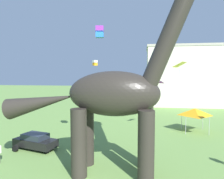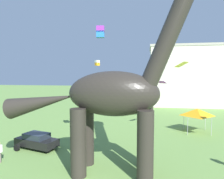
{
  "view_description": "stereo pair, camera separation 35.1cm",
  "coord_description": "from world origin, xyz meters",
  "px_view_note": "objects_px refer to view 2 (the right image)",
  "views": [
    {
      "loc": [
        3.44,
        -10.52,
        7.26
      ],
      "look_at": [
        1.0,
        6.11,
        6.05
      ],
      "focal_mm": 33.67,
      "sensor_mm": 36.0,
      "label": 1
    },
    {
      "loc": [
        3.78,
        -10.47,
        7.26
      ],
      "look_at": [
        1.0,
        6.11,
        6.05
      ],
      "focal_mm": 33.67,
      "sensor_mm": 36.0,
      "label": 2
    }
  ],
  "objects_px": {
    "kite_far_right": "(161,82)",
    "kite_far_left": "(181,65)",
    "kite_high_right": "(100,32)",
    "parked_sedan_left": "(37,141)",
    "festival_canopy_tent": "(197,112)",
    "kite_mid_center": "(97,63)",
    "dinosaur_sculpture": "(112,94)",
    "kite_apex": "(122,91)"
  },
  "relations": [
    {
      "from": "parked_sedan_left",
      "to": "kite_high_right",
      "type": "bearing_deg",
      "value": 22.16
    },
    {
      "from": "parked_sedan_left",
      "to": "kite_far_right",
      "type": "relative_size",
      "value": 2.72
    },
    {
      "from": "kite_far_right",
      "to": "parked_sedan_left",
      "type": "bearing_deg",
      "value": -132.9
    },
    {
      "from": "kite_high_right",
      "to": "kite_mid_center",
      "type": "distance_m",
      "value": 14.06
    },
    {
      "from": "kite_far_right",
      "to": "kite_apex",
      "type": "relative_size",
      "value": 2.17
    },
    {
      "from": "festival_canopy_tent",
      "to": "kite_apex",
      "type": "bearing_deg",
      "value": -162.49
    },
    {
      "from": "dinosaur_sculpture",
      "to": "kite_high_right",
      "type": "relative_size",
      "value": 15.87
    },
    {
      "from": "kite_far_left",
      "to": "kite_apex",
      "type": "height_order",
      "value": "kite_far_left"
    },
    {
      "from": "parked_sedan_left",
      "to": "festival_canopy_tent",
      "type": "xyz_separation_m",
      "value": [
        16.81,
        8.79,
        1.74
      ]
    },
    {
      "from": "parked_sedan_left",
      "to": "kite_far_right",
      "type": "height_order",
      "value": "kite_far_right"
    },
    {
      "from": "dinosaur_sculpture",
      "to": "kite_mid_center",
      "type": "height_order",
      "value": "dinosaur_sculpture"
    },
    {
      "from": "kite_apex",
      "to": "kite_far_right",
      "type": "bearing_deg",
      "value": 57.16
    },
    {
      "from": "kite_mid_center",
      "to": "kite_far_left",
      "type": "distance_m",
      "value": 14.08
    },
    {
      "from": "festival_canopy_tent",
      "to": "kite_far_right",
      "type": "height_order",
      "value": "kite_far_right"
    },
    {
      "from": "festival_canopy_tent",
      "to": "kite_high_right",
      "type": "relative_size",
      "value": 3.08
    },
    {
      "from": "kite_mid_center",
      "to": "kite_apex",
      "type": "height_order",
      "value": "kite_mid_center"
    },
    {
      "from": "kite_far_right",
      "to": "kite_far_left",
      "type": "bearing_deg",
      "value": -76.83
    },
    {
      "from": "kite_high_right",
      "to": "kite_far_right",
      "type": "height_order",
      "value": "kite_high_right"
    },
    {
      "from": "parked_sedan_left",
      "to": "kite_high_right",
      "type": "xyz_separation_m",
      "value": [
        6.26,
        0.71,
        10.38
      ]
    },
    {
      "from": "parked_sedan_left",
      "to": "kite_far_right",
      "type": "bearing_deg",
      "value": 62.78
    },
    {
      "from": "parked_sedan_left",
      "to": "kite_mid_center",
      "type": "relative_size",
      "value": 5.32
    },
    {
      "from": "festival_canopy_tent",
      "to": "parked_sedan_left",
      "type": "bearing_deg",
      "value": -152.39
    },
    {
      "from": "festival_canopy_tent",
      "to": "kite_far_right",
      "type": "xyz_separation_m",
      "value": [
        -4.11,
        4.88,
        3.57
      ]
    },
    {
      "from": "dinosaur_sculpture",
      "to": "festival_canopy_tent",
      "type": "distance_m",
      "value": 15.51
    },
    {
      "from": "festival_canopy_tent",
      "to": "kite_far_left",
      "type": "distance_m",
      "value": 6.76
    },
    {
      "from": "festival_canopy_tent",
      "to": "kite_mid_center",
      "type": "xyz_separation_m",
      "value": [
        -14.1,
        5.35,
        6.54
      ]
    },
    {
      "from": "kite_far_left",
      "to": "kite_far_right",
      "type": "bearing_deg",
      "value": 103.17
    },
    {
      "from": "parked_sedan_left",
      "to": "kite_far_left",
      "type": "distance_m",
      "value": 17.47
    },
    {
      "from": "dinosaur_sculpture",
      "to": "kite_far_left",
      "type": "height_order",
      "value": "dinosaur_sculpture"
    },
    {
      "from": "festival_canopy_tent",
      "to": "kite_mid_center",
      "type": "bearing_deg",
      "value": 159.21
    },
    {
      "from": "dinosaur_sculpture",
      "to": "kite_far_right",
      "type": "bearing_deg",
      "value": 102.36
    },
    {
      "from": "dinosaur_sculpture",
      "to": "kite_high_right",
      "type": "xyz_separation_m",
      "value": [
        -1.84,
        4.31,
        5.32
      ]
    },
    {
      "from": "dinosaur_sculpture",
      "to": "parked_sedan_left",
      "type": "xyz_separation_m",
      "value": [
        -8.1,
        3.59,
        -5.06
      ]
    },
    {
      "from": "kite_high_right",
      "to": "kite_far_left",
      "type": "distance_m",
      "value": 10.3
    },
    {
      "from": "kite_mid_center",
      "to": "kite_far_left",
      "type": "relative_size",
      "value": 0.37
    },
    {
      "from": "kite_far_right",
      "to": "kite_high_right",
      "type": "bearing_deg",
      "value": -116.42
    },
    {
      "from": "kite_far_left",
      "to": "kite_apex",
      "type": "relative_size",
      "value": 2.97
    },
    {
      "from": "festival_canopy_tent",
      "to": "kite_far_left",
      "type": "xyz_separation_m",
      "value": [
        -2.4,
        -2.44,
        5.82
      ]
    },
    {
      "from": "kite_high_right",
      "to": "kite_apex",
      "type": "relative_size",
      "value": 1.34
    },
    {
      "from": "parked_sedan_left",
      "to": "kite_far_left",
      "type": "xyz_separation_m",
      "value": [
        14.41,
        6.35,
        7.56
      ]
    },
    {
      "from": "kite_mid_center",
      "to": "parked_sedan_left",
      "type": "bearing_deg",
      "value": -100.84
    },
    {
      "from": "kite_mid_center",
      "to": "kite_high_right",
      "type": "bearing_deg",
      "value": -75.19
    }
  ]
}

